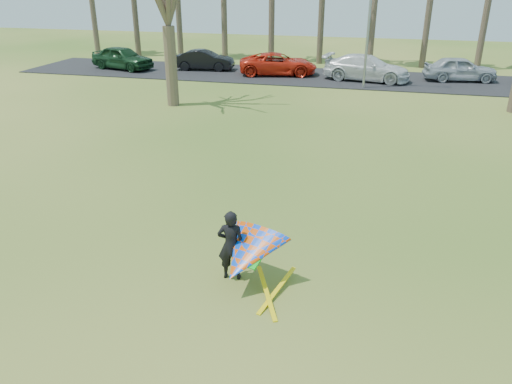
% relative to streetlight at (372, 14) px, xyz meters
% --- Properties ---
extents(ground, '(100.00, 100.00, 0.00)m').
position_rel_streetlight_xyz_m(ground, '(-2.16, -22.00, -4.46)').
color(ground, '#225913').
rests_on(ground, ground).
extents(parking_strip, '(46.00, 7.00, 0.06)m').
position_rel_streetlight_xyz_m(parking_strip, '(-2.16, 3.00, -4.43)').
color(parking_strip, black).
rests_on(parking_strip, ground).
extents(streetlight, '(2.28, 0.18, 8.00)m').
position_rel_streetlight_xyz_m(streetlight, '(0.00, 0.00, 0.00)').
color(streetlight, gray).
rests_on(streetlight, ground).
extents(car_0, '(5.28, 3.21, 1.68)m').
position_rel_streetlight_xyz_m(car_0, '(-18.19, 2.43, -3.56)').
color(car_0, '#17391E').
rests_on(car_0, parking_strip).
extents(car_1, '(4.53, 1.97, 1.45)m').
position_rel_streetlight_xyz_m(car_1, '(-12.09, 3.61, -3.68)').
color(car_1, black).
rests_on(car_1, parking_strip).
extents(car_2, '(5.87, 3.59, 1.52)m').
position_rel_streetlight_xyz_m(car_2, '(-6.32, 3.02, -3.64)').
color(car_2, red).
rests_on(car_2, parking_strip).
extents(car_3, '(6.05, 3.23, 1.67)m').
position_rel_streetlight_xyz_m(car_3, '(-0.13, 2.47, -3.57)').
color(car_3, silver).
rests_on(car_3, parking_strip).
extents(car_4, '(4.90, 2.54, 1.59)m').
position_rel_streetlight_xyz_m(car_4, '(5.96, 3.84, -3.61)').
color(car_4, '#A4AAB2').
rests_on(car_4, parking_strip).
extents(kite_flyer, '(2.13, 2.39, 2.02)m').
position_rel_streetlight_xyz_m(kite_flyer, '(-1.69, -22.88, -3.61)').
color(kite_flyer, black).
rests_on(kite_flyer, ground).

